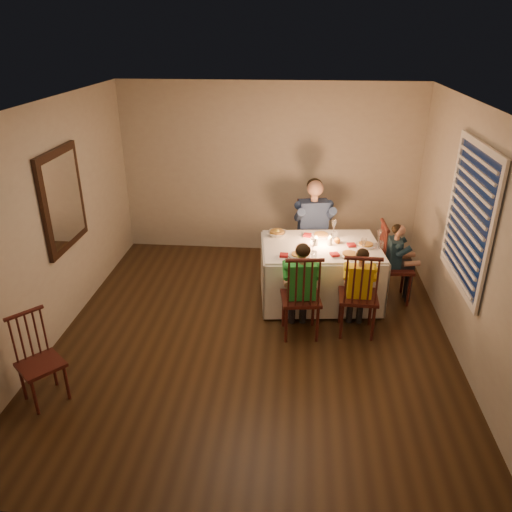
# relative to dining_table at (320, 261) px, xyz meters

# --- Properties ---
(ground) EXTENTS (5.00, 5.00, 0.00)m
(ground) POSITION_rel_dining_table_xyz_m (-0.77, -0.91, -0.56)
(ground) COLOR black
(ground) RESTS_ON ground
(wall_left) EXTENTS (0.02, 5.00, 2.60)m
(wall_left) POSITION_rel_dining_table_xyz_m (-3.02, -0.91, 0.74)
(wall_left) COLOR #BCB3A0
(wall_left) RESTS_ON ground
(wall_right) EXTENTS (0.02, 5.00, 2.60)m
(wall_right) POSITION_rel_dining_table_xyz_m (1.48, -0.91, 0.74)
(wall_right) COLOR #BCB3A0
(wall_right) RESTS_ON ground
(wall_back) EXTENTS (4.50, 0.02, 2.60)m
(wall_back) POSITION_rel_dining_table_xyz_m (-0.77, 1.59, 0.74)
(wall_back) COLOR #BCB3A0
(wall_back) RESTS_ON ground
(ceiling) EXTENTS (5.00, 5.00, 0.00)m
(ceiling) POSITION_rel_dining_table_xyz_m (-0.77, -0.91, 2.04)
(ceiling) COLOR white
(ceiling) RESTS_ON wall_back
(dining_table) EXTENTS (1.60, 1.23, 0.75)m
(dining_table) POSITION_rel_dining_table_xyz_m (0.00, 0.00, 0.00)
(dining_table) COLOR white
(dining_table) RESTS_ON ground
(chair_adult) EXTENTS (0.51, 0.49, 1.06)m
(chair_adult) POSITION_rel_dining_table_xyz_m (-0.08, 0.83, -0.56)
(chair_adult) COLOR #33100E
(chair_adult) RESTS_ON ground
(chair_near_left) EXTENTS (0.49, 0.47, 1.06)m
(chair_near_left) POSITION_rel_dining_table_xyz_m (-0.24, -0.83, -0.56)
(chair_near_left) COLOR #33100E
(chair_near_left) RESTS_ON ground
(chair_near_right) EXTENTS (0.45, 0.43, 1.06)m
(chair_near_right) POSITION_rel_dining_table_xyz_m (0.41, -0.73, -0.56)
(chair_near_right) COLOR #33100E
(chair_near_right) RESTS_ON ground
(chair_end) EXTENTS (0.44, 0.46, 1.06)m
(chair_end) POSITION_rel_dining_table_xyz_m (0.96, 0.09, -0.56)
(chair_end) COLOR #33100E
(chair_end) RESTS_ON ground
(chair_extra) EXTENTS (0.52, 0.52, 0.92)m
(chair_extra) POSITION_rel_dining_table_xyz_m (-2.67, -2.19, -0.56)
(chair_extra) COLOR #33100E
(chair_extra) RESTS_ON ground
(adult) EXTENTS (0.62, 0.58, 1.39)m
(adult) POSITION_rel_dining_table_xyz_m (-0.08, 0.83, -0.56)
(adult) COLOR navy
(adult) RESTS_ON ground
(child_green) EXTENTS (0.45, 0.42, 1.16)m
(child_green) POSITION_rel_dining_table_xyz_m (-0.24, -0.83, -0.56)
(child_green) COLOR green
(child_green) RESTS_ON ground
(child_yellow) EXTENTS (0.37, 0.34, 1.08)m
(child_yellow) POSITION_rel_dining_table_xyz_m (0.41, -0.73, -0.56)
(child_yellow) COLOR yellow
(child_yellow) RESTS_ON ground
(child_teal) EXTENTS (0.33, 0.36, 1.06)m
(child_teal) POSITION_rel_dining_table_xyz_m (0.96, 0.09, -0.56)
(child_teal) COLOR #182E3C
(child_teal) RESTS_ON ground
(setting_adult) EXTENTS (0.29, 0.29, 0.02)m
(setting_adult) POSITION_rel_dining_table_xyz_m (0.00, 0.30, 0.23)
(setting_adult) COLOR silver
(setting_adult) RESTS_ON dining_table
(setting_green) EXTENTS (0.29, 0.29, 0.02)m
(setting_green) POSITION_rel_dining_table_xyz_m (-0.28, -0.36, 0.23)
(setting_green) COLOR silver
(setting_green) RESTS_ON dining_table
(setting_yellow) EXTENTS (0.29, 0.29, 0.02)m
(setting_yellow) POSITION_rel_dining_table_xyz_m (0.33, -0.28, 0.23)
(setting_yellow) COLOR silver
(setting_yellow) RESTS_ON dining_table
(setting_teal) EXTENTS (0.29, 0.29, 0.02)m
(setting_teal) POSITION_rel_dining_table_xyz_m (0.55, 0.02, 0.23)
(setting_teal) COLOR silver
(setting_teal) RESTS_ON dining_table
(candle_left) EXTENTS (0.06, 0.06, 0.10)m
(candle_left) POSITION_rel_dining_table_xyz_m (-0.07, -0.01, 0.27)
(candle_left) COLOR silver
(candle_left) RESTS_ON dining_table
(candle_right) EXTENTS (0.06, 0.06, 0.10)m
(candle_right) POSITION_rel_dining_table_xyz_m (0.10, 0.01, 0.27)
(candle_right) COLOR silver
(candle_right) RESTS_ON dining_table
(squash) EXTENTS (0.09, 0.09, 0.09)m
(squash) POSITION_rel_dining_table_xyz_m (-0.57, 0.25, 0.27)
(squash) COLOR gold
(squash) RESTS_ON dining_table
(orange_fruit) EXTENTS (0.08, 0.08, 0.08)m
(orange_fruit) POSITION_rel_dining_table_xyz_m (0.20, 0.07, 0.26)
(orange_fruit) COLOR orange
(orange_fruit) RESTS_ON dining_table
(serving_bowl) EXTENTS (0.26, 0.26, 0.06)m
(serving_bowl) POSITION_rel_dining_table_xyz_m (-0.57, 0.26, 0.25)
(serving_bowl) COLOR silver
(serving_bowl) RESTS_ON dining_table
(wall_mirror) EXTENTS (0.06, 0.95, 1.15)m
(wall_mirror) POSITION_rel_dining_table_xyz_m (-2.98, -0.61, 0.94)
(wall_mirror) COLOR black
(wall_mirror) RESTS_ON wall_left
(window_blinds) EXTENTS (0.07, 1.34, 1.54)m
(window_blinds) POSITION_rel_dining_table_xyz_m (1.44, -0.81, 0.94)
(window_blinds) COLOR #0C1833
(window_blinds) RESTS_ON wall_right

